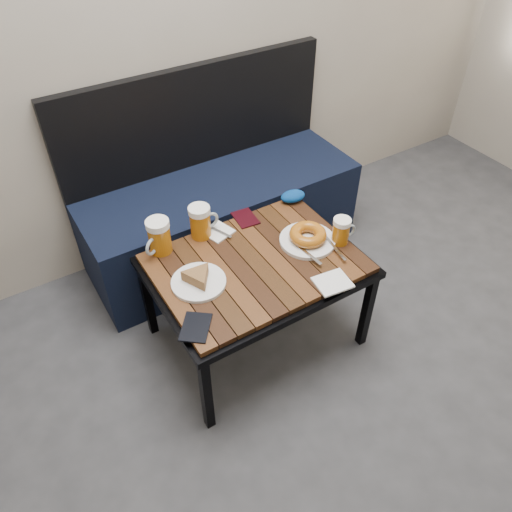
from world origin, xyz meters
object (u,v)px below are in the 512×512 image
beer_mug_centre (201,221)px  plate_pie (198,279)px  beer_mug_right (341,231)px  cafe_table (256,269)px  beer_mug_left (159,237)px  passport_burgundy (245,218)px  bench (219,209)px  passport_navy (196,327)px  knit_pouch (293,196)px  plate_bagel (308,237)px

beer_mug_centre → plate_pie: bearing=-122.8°
beer_mug_right → plate_pie: (-0.61, 0.09, -0.04)m
cafe_table → beer_mug_right: (0.36, -0.08, 0.10)m
beer_mug_centre → plate_pie: (-0.14, -0.25, -0.05)m
beer_mug_left → beer_mug_right: beer_mug_left is taller
passport_burgundy → plate_pie: bearing=-139.6°
plate_pie → passport_burgundy: (0.36, 0.25, -0.02)m
cafe_table → plate_pie: bearing=178.0°
bench → beer_mug_centre: bearing=-126.7°
passport_burgundy → bench: bearing=86.6°
beer_mug_right → plate_pie: bearing=-179.3°
plate_pie → passport_burgundy: size_ratio=1.69×
cafe_table → beer_mug_left: size_ratio=5.53×
beer_mug_left → beer_mug_centre: bearing=149.2°
passport_navy → passport_burgundy: (0.47, 0.44, -0.00)m
beer_mug_left → knit_pouch: (0.66, 0.00, -0.05)m
knit_pouch → cafe_table: bearing=-144.2°
beer_mug_centre → knit_pouch: size_ratio=1.25×
knit_pouch → beer_mug_left: bearing=-179.9°
bench → beer_mug_left: 0.65m
beer_mug_left → plate_pie: 0.26m
plate_bagel → passport_navy: 0.63m
beer_mug_centre → beer_mug_right: (0.47, -0.34, -0.01)m
plate_bagel → passport_navy: (-0.61, -0.17, -0.02)m
cafe_table → knit_pouch: size_ratio=7.18×
bench → passport_burgundy: bench is taller
beer_mug_right → plate_pie: beer_mug_right is taller
cafe_table → knit_pouch: (0.36, 0.26, 0.07)m
cafe_table → plate_pie: size_ratio=3.98×
plate_bagel → passport_burgundy: plate_bagel is taller
plate_bagel → plate_pie: bearing=177.5°
cafe_table → passport_burgundy: size_ratio=6.73×
plate_pie → plate_bagel: 0.50m
cafe_table → passport_navy: (-0.36, -0.18, 0.05)m
beer_mug_left → plate_pie: (0.05, -0.25, -0.05)m
beer_mug_left → passport_burgundy: bearing=148.9°
beer_mug_left → plate_pie: size_ratio=0.72×
passport_burgundy → knit_pouch: knit_pouch is taller
beer_mug_left → plate_bagel: size_ratio=0.50×
beer_mug_right → plate_bagel: (-0.12, 0.07, -0.03)m
passport_navy → beer_mug_centre: bearing=99.1°
plate_pie → knit_pouch: 0.66m
plate_pie → plate_bagel: plate_bagel is taller
beer_mug_left → passport_navy: bearing=50.6°
beer_mug_right → passport_navy: bearing=-163.1°
bench → beer_mug_centre: bench is taller
cafe_table → plate_pie: plate_pie is taller
beer_mug_left → beer_mug_centre: (0.19, 0.00, -0.00)m
bench → plate_bagel: 0.68m
cafe_table → beer_mug_centre: beer_mug_centre is taller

